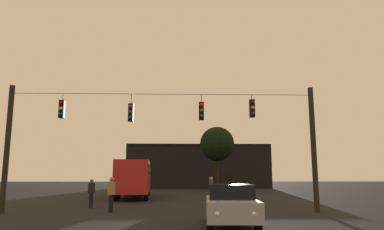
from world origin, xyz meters
TOP-DOWN VIEW (x-y plane):
  - ground_plane at (0.00, 24.50)m, footprint 168.00×168.00m
  - overhead_signal_span at (-0.01, 11.63)m, footprint 16.26×0.44m
  - city_bus at (-2.99, 24.25)m, footprint 3.25×11.15m
  - car_near_right at (2.84, 6.55)m, footprint 2.08×4.43m
  - pedestrian_crossing_left at (2.77, 14.43)m, footprint 0.28×0.38m
  - pedestrian_crossing_center at (-4.26, 14.45)m, footprint 0.33×0.41m
  - pedestrian_crossing_right at (-2.57, 11.67)m, footprint 0.34×0.42m
  - corner_building at (3.59, 51.43)m, footprint 21.13×13.13m
  - tree_left_silhouette at (5.34, 36.04)m, footprint 4.16×4.16m

SIDE VIEW (x-z plane):
  - ground_plane at x=0.00m, z-range 0.00..0.00m
  - car_near_right at x=2.84m, z-range 0.04..1.56m
  - pedestrian_crossing_center at x=-4.26m, z-range 0.11..1.76m
  - pedestrian_crossing_right at x=-2.57m, z-range 0.12..1.89m
  - pedestrian_crossing_left at x=2.77m, z-range 0.13..1.90m
  - city_bus at x=-2.99m, z-range 0.37..3.37m
  - corner_building at x=3.59m, z-range 0.00..6.44m
  - overhead_signal_span at x=-0.01m, z-range 0.59..7.14m
  - tree_left_silhouette at x=5.34m, z-range 1.76..9.47m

